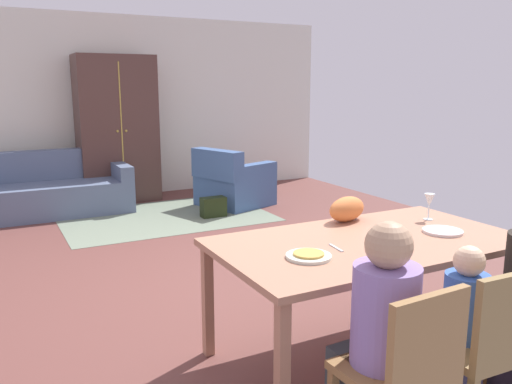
{
  "coord_description": "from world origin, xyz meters",
  "views": [
    {
      "loc": [
        -1.77,
        -3.94,
        1.68
      ],
      "look_at": [
        0.1,
        -0.37,
        0.85
      ],
      "focal_mm": 36.55,
      "sensor_mm": 36.0,
      "label": 1
    }
  ],
  "objects_px": {
    "plate_near_woman": "(443,231)",
    "handbag": "(213,207)",
    "dining_chair_man": "(406,369)",
    "couch": "(53,191)",
    "person_child": "(458,338)",
    "armchair": "(232,183)",
    "wine_glass": "(429,201)",
    "person_man": "(378,346)",
    "plate_near_man": "(309,256)",
    "plate_near_child": "(389,246)",
    "armoire": "(117,129)",
    "dining_table": "(368,250)",
    "dining_chair_child": "(487,342)",
    "cat": "(347,209)"
  },
  "relations": [
    {
      "from": "wine_glass",
      "to": "couch",
      "type": "xyz_separation_m",
      "value": [
        -1.95,
        4.67,
        -0.59
      ]
    },
    {
      "from": "dining_chair_man",
      "to": "dining_chair_child",
      "type": "relative_size",
      "value": 1.0
    },
    {
      "from": "couch",
      "to": "handbag",
      "type": "xyz_separation_m",
      "value": [
        1.81,
        -1.16,
        -0.17
      ]
    },
    {
      "from": "handbag",
      "to": "dining_chair_child",
      "type": "bearing_deg",
      "value": -96.7
    },
    {
      "from": "plate_near_woman",
      "to": "handbag",
      "type": "height_order",
      "value": "plate_near_woman"
    },
    {
      "from": "dining_table",
      "to": "armoire",
      "type": "bearing_deg",
      "value": 93.25
    },
    {
      "from": "plate_near_man",
      "to": "plate_near_woman",
      "type": "height_order",
      "value": "same"
    },
    {
      "from": "wine_glass",
      "to": "handbag",
      "type": "distance_m",
      "value": 3.6
    },
    {
      "from": "wine_glass",
      "to": "dining_chair_child",
      "type": "height_order",
      "value": "wine_glass"
    },
    {
      "from": "plate_near_man",
      "to": "person_child",
      "type": "distance_m",
      "value": 0.85
    },
    {
      "from": "plate_near_woman",
      "to": "armoire",
      "type": "bearing_deg",
      "value": 98.64
    },
    {
      "from": "armoire",
      "to": "plate_near_child",
      "type": "bearing_deg",
      "value": -86.86
    },
    {
      "from": "plate_near_woman",
      "to": "couch",
      "type": "xyz_separation_m",
      "value": [
        -1.79,
        4.95,
        -0.47
      ]
    },
    {
      "from": "person_child",
      "to": "armoire",
      "type": "bearing_deg",
      "value": 92.88
    },
    {
      "from": "wine_glass",
      "to": "armchair",
      "type": "bearing_deg",
      "value": 84.87
    },
    {
      "from": "plate_near_man",
      "to": "cat",
      "type": "bearing_deg",
      "value": 39.0
    },
    {
      "from": "dining_table",
      "to": "armoire",
      "type": "height_order",
      "value": "armoire"
    },
    {
      "from": "dining_table",
      "to": "person_man",
      "type": "xyz_separation_m",
      "value": [
        -0.52,
        -0.7,
        -0.18
      ]
    },
    {
      "from": "dining_table",
      "to": "plate_near_child",
      "type": "relative_size",
      "value": 7.48
    },
    {
      "from": "plate_near_child",
      "to": "armchair",
      "type": "height_order",
      "value": "armchair"
    },
    {
      "from": "dining_table",
      "to": "person_child",
      "type": "bearing_deg",
      "value": -89.9
    },
    {
      "from": "dining_chair_man",
      "to": "dining_chair_child",
      "type": "distance_m",
      "value": 0.51
    },
    {
      "from": "dining_chair_man",
      "to": "couch",
      "type": "distance_m",
      "value": 5.79
    },
    {
      "from": "wine_glass",
      "to": "dining_chair_man",
      "type": "height_order",
      "value": "wine_glass"
    },
    {
      "from": "couch",
      "to": "armoire",
      "type": "bearing_deg",
      "value": 22.07
    },
    {
      "from": "couch",
      "to": "wine_glass",
      "type": "bearing_deg",
      "value": -67.32
    },
    {
      "from": "dining_chair_child",
      "to": "plate_near_child",
      "type": "bearing_deg",
      "value": 89.73
    },
    {
      "from": "wine_glass",
      "to": "handbag",
      "type": "bearing_deg",
      "value": 92.28
    },
    {
      "from": "person_child",
      "to": "handbag",
      "type": "xyz_separation_m",
      "value": [
        0.53,
        4.4,
        -0.3
      ]
    },
    {
      "from": "wine_glass",
      "to": "couch",
      "type": "bearing_deg",
      "value": 112.68
    },
    {
      "from": "dining_table",
      "to": "dining_chair_man",
      "type": "bearing_deg",
      "value": -120.21
    },
    {
      "from": "plate_near_woman",
      "to": "couch",
      "type": "bearing_deg",
      "value": 109.91
    },
    {
      "from": "wine_glass",
      "to": "plate_near_woman",
      "type": "bearing_deg",
      "value": -119.6
    },
    {
      "from": "wine_glass",
      "to": "armchair",
      "type": "xyz_separation_m",
      "value": [
        0.36,
        4.0,
        -0.57
      ]
    },
    {
      "from": "plate_near_woman",
      "to": "person_man",
      "type": "distance_m",
      "value": 1.22
    },
    {
      "from": "plate_near_child",
      "to": "person_man",
      "type": "distance_m",
      "value": 0.78
    },
    {
      "from": "plate_near_child",
      "to": "person_man",
      "type": "height_order",
      "value": "person_man"
    },
    {
      "from": "plate_near_child",
      "to": "dining_table",
      "type": "bearing_deg",
      "value": 90.0
    },
    {
      "from": "person_child",
      "to": "armchair",
      "type": "height_order",
      "value": "person_child"
    },
    {
      "from": "couch",
      "to": "plate_near_child",
      "type": "bearing_deg",
      "value": -75.74
    },
    {
      "from": "couch",
      "to": "handbag",
      "type": "height_order",
      "value": "couch"
    },
    {
      "from": "dining_table",
      "to": "plate_near_child",
      "type": "distance_m",
      "value": 0.19
    },
    {
      "from": "cat",
      "to": "armoire",
      "type": "xyz_separation_m",
      "value": [
        -0.45,
        4.83,
        0.2
      ]
    },
    {
      "from": "wine_glass",
      "to": "armchair",
      "type": "height_order",
      "value": "wine_glass"
    },
    {
      "from": "person_man",
      "to": "handbag",
      "type": "relative_size",
      "value": 3.47
    },
    {
      "from": "plate_near_child",
      "to": "handbag",
      "type": "height_order",
      "value": "plate_near_child"
    },
    {
      "from": "dining_table",
      "to": "person_child",
      "type": "relative_size",
      "value": 2.02
    },
    {
      "from": "person_child",
      "to": "cat",
      "type": "height_order",
      "value": "cat"
    },
    {
      "from": "plate_near_child",
      "to": "dining_chair_man",
      "type": "bearing_deg",
      "value": -126.21
    },
    {
      "from": "dining_chair_child",
      "to": "cat",
      "type": "height_order",
      "value": "cat"
    }
  ]
}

